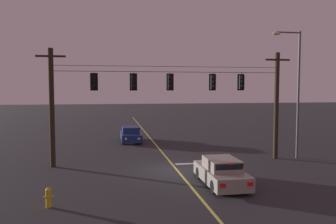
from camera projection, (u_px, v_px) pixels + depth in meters
The scene contains 13 objects.
ground_plane at pixel (177, 170), 20.44m from camera, with size 180.00×180.00×0.00m, color #28282B.
lane_centre_stripe at pixel (158, 147), 28.49m from camera, with size 0.14×60.00×0.01m, color #D1C64C.
stop_bar_paint at pixel (200, 163), 22.33m from camera, with size 3.40×0.36×0.01m, color silver.
signal_span_assembly at pixel (171, 105), 22.33m from camera, with size 16.85×0.32×7.42m.
traffic_light_leftmost at pixel (94, 82), 21.36m from camera, with size 0.48×0.41×1.22m.
traffic_light_left_inner at pixel (134, 82), 21.79m from camera, with size 0.48×0.41×1.22m.
traffic_light_centre at pixel (170, 82), 22.20m from camera, with size 0.48×0.41×1.22m.
traffic_light_right_inner at pixel (213, 82), 22.71m from camera, with size 0.48×0.41×1.22m.
traffic_light_rightmost at pixel (242, 82), 23.05m from camera, with size 0.48×0.41×1.22m.
car_waiting_near_lane at pixel (221, 172), 17.28m from camera, with size 1.80×4.33×1.39m.
car_oncoming_lead at pixel (131, 135), 31.45m from camera, with size 1.80×4.42×1.39m.
street_lamp_corner at pixel (295, 83), 23.62m from camera, with size 2.11×0.30×8.91m.
fire_hydrant at pixel (48, 197), 14.00m from camera, with size 0.44×0.22×0.84m.
Camera 1 is at (-4.02, -19.75, 4.92)m, focal length 36.19 mm.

